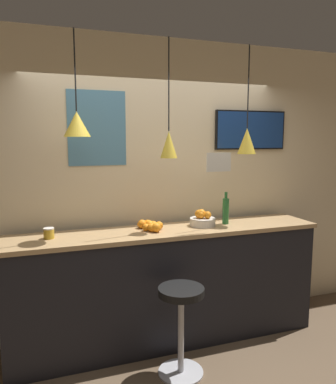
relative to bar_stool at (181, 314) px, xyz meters
name	(u,v)px	position (x,y,z in m)	size (l,w,h in m)	color
ground_plane	(192,376)	(0.07, -0.06, -0.52)	(14.00, 14.00, 0.00)	brown
back_wall	(155,187)	(0.07, 0.91, 0.93)	(8.00, 0.06, 2.90)	beige
service_counter	(168,285)	(0.07, 0.53, 0.03)	(2.94, 0.55, 1.10)	black
bar_stool	(181,314)	(0.00, 0.00, 0.00)	(0.37, 0.37, 0.74)	#B7B7BC
fruit_bowl	(202,220)	(0.43, 0.55, 0.63)	(0.25, 0.25, 0.16)	beige
orange_pile	(150,226)	(-0.09, 0.56, 0.61)	(0.22, 0.28, 0.09)	orange
juice_bottle	(226,210)	(0.69, 0.56, 0.71)	(0.06, 0.06, 0.32)	#286B33
spread_jar	(49,233)	(-0.98, 0.56, 0.62)	(0.09, 0.09, 0.09)	gold
pendant_lamp_left	(77,124)	(-0.72, 0.51, 1.53)	(0.22, 0.22, 0.86)	black
pendant_lamp_middle	(169,144)	(0.07, 0.51, 1.36)	(0.15, 0.15, 1.04)	black
pendant_lamp_right	(247,140)	(0.87, 0.51, 1.39)	(0.18, 0.18, 1.02)	black
mounted_tv	(251,130)	(1.13, 0.86, 1.50)	(0.83, 0.04, 0.41)	black
hanging_menu_board	(219,162)	(0.49, 0.33, 1.20)	(0.24, 0.01, 0.17)	silver
wall_poster	(97,128)	(-0.50, 0.88, 1.50)	(0.54, 0.01, 0.69)	teal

